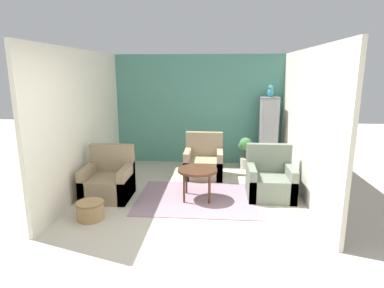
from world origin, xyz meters
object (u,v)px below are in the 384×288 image
(armchair_right, at_px, (270,181))
(birdcage, at_px, (268,135))
(parrot, at_px, (270,92))
(wicker_basket, at_px, (90,210))
(armchair_left, at_px, (109,182))
(coffee_table, at_px, (197,172))
(armchair_middle, at_px, (204,163))
(potted_plant, at_px, (245,149))

(armchair_right, relative_size, birdcage, 0.56)
(parrot, height_order, wicker_basket, parrot)
(parrot, bearing_deg, armchair_left, -146.75)
(coffee_table, bearing_deg, armchair_middle, 87.55)
(birdcage, relative_size, wicker_basket, 3.85)
(armchair_right, xyz_separation_m, wicker_basket, (-2.75, -1.09, -0.14))
(armchair_right, xyz_separation_m, parrot, (0.20, 1.69, 1.42))
(armchair_middle, distance_m, birdcage, 1.61)
(armchair_middle, relative_size, wicker_basket, 2.14)
(parrot, bearing_deg, armchair_middle, -154.21)
(birdcage, xyz_separation_m, wicker_basket, (-2.95, -2.78, -0.62))
(armchair_left, distance_m, armchair_middle, 2.02)
(potted_plant, height_order, wicker_basket, potted_plant)
(potted_plant, bearing_deg, armchair_right, -79.98)
(coffee_table, distance_m, armchair_left, 1.53)
(coffee_table, relative_size, armchair_right, 0.75)
(potted_plant, bearing_deg, wicker_basket, -132.13)
(armchair_left, relative_size, wicker_basket, 2.14)
(armchair_right, bearing_deg, parrot, 83.25)
(coffee_table, relative_size, birdcage, 0.42)
(armchair_middle, relative_size, potted_plant, 1.25)
(coffee_table, xyz_separation_m, potted_plant, (0.95, 1.83, -0.04))
(armchair_right, distance_m, armchair_middle, 1.56)
(armchair_right, relative_size, armchair_middle, 1.00)
(armchair_right, distance_m, birdcage, 1.77)
(coffee_table, xyz_separation_m, wicker_basket, (-1.51, -0.89, -0.33))
(parrot, height_order, potted_plant, parrot)
(coffee_table, distance_m, parrot, 2.67)
(armchair_middle, relative_size, birdcage, 0.56)
(armchair_left, height_order, potted_plant, armchair_left)
(armchair_right, bearing_deg, potted_plant, 100.02)
(birdcage, bearing_deg, parrot, 90.00)
(wicker_basket, bearing_deg, armchair_right, 21.73)
(coffee_table, xyz_separation_m, armchair_right, (1.23, 0.20, -0.20))
(armchair_left, xyz_separation_m, potted_plant, (2.47, 1.87, 0.16))
(armchair_left, distance_m, wicker_basket, 0.86)
(coffee_table, distance_m, armchair_right, 1.27)
(coffee_table, distance_m, potted_plant, 2.06)
(armchair_middle, xyz_separation_m, birdcage, (1.38, 0.67, 0.48))
(armchair_left, xyz_separation_m, wicker_basket, (0.01, -0.85, -0.14))
(wicker_basket, bearing_deg, armchair_left, 90.54)
(coffee_table, relative_size, armchair_middle, 0.75)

